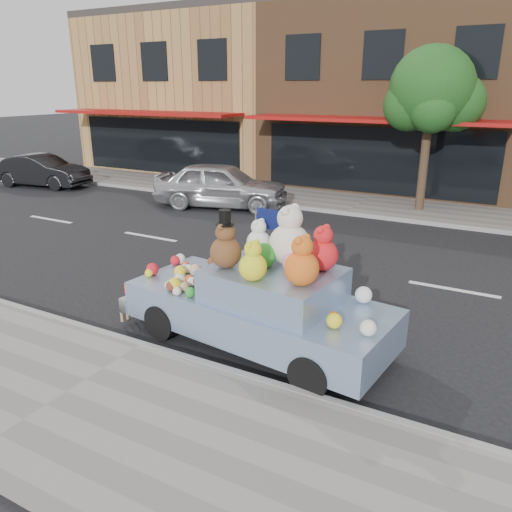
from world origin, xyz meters
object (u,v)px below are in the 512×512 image
Objects in this scene: car_silver at (221,185)px; car_dark at (42,171)px; street_tree at (432,96)px; art_car at (260,298)px.

car_dark is at bearing 76.72° from car_silver.
street_tree is 1.12× the size of art_car.
car_silver is at bearing -97.18° from car_dark.
art_car is (-0.47, -10.47, -2.88)m from street_tree.
street_tree is 7.32m from car_silver.
car_silver is at bearing -158.03° from street_tree.
car_silver is 1.14× the size of car_dark.
street_tree reaches higher than art_car.
art_car is (14.34, -7.60, 0.15)m from car_dark.
street_tree reaches higher than car_dark.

